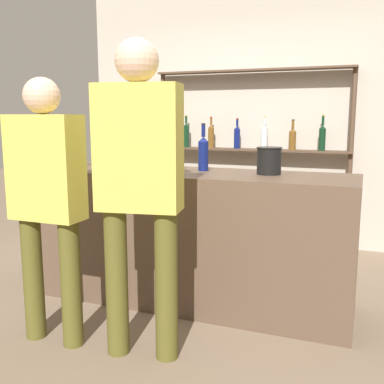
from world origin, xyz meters
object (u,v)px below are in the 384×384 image
object	(u,v)px
ice_bucket	(269,161)
customer_center	(139,177)
counter_bottle_0	(152,153)
counter_bottle_2	(66,151)
wine_glass	(133,156)
counter_bottle_1	(203,153)
cork_jar	(157,161)
customer_left	(47,193)

from	to	relation	value
ice_bucket	customer_center	size ratio (longest dim) A/B	0.11
counter_bottle_0	counter_bottle_2	distance (m)	0.73
wine_glass	customer_center	xyz separation A→B (m)	(0.51, -0.87, -0.03)
ice_bucket	counter_bottle_1	bearing A→B (deg)	176.69
ice_bucket	cork_jar	xyz separation A→B (m)	(-0.84, -0.08, -0.03)
wine_glass	ice_bucket	distance (m)	1.05
counter_bottle_0	wine_glass	xyz separation A→B (m)	(-0.27, 0.21, -0.04)
cork_jar	counter_bottle_1	bearing A→B (deg)	17.70
counter_bottle_0	counter_bottle_2	world-z (taller)	counter_bottle_0
ice_bucket	cork_jar	distance (m)	0.84
counter_bottle_0	ice_bucket	distance (m)	0.83
customer_center	counter_bottle_1	bearing A→B (deg)	-12.29
counter_bottle_2	ice_bucket	size ratio (longest dim) A/B	1.89
counter_bottle_1	counter_bottle_2	distance (m)	1.05
customer_left	cork_jar	bearing A→B (deg)	-18.33
wine_glass	customer_center	world-z (taller)	customer_center
counter_bottle_0	counter_bottle_2	bearing A→B (deg)	-179.28
wine_glass	counter_bottle_2	bearing A→B (deg)	-154.18
customer_left	counter_bottle_0	bearing A→B (deg)	-26.83
counter_bottle_0	ice_bucket	size ratio (longest dim) A/B	1.91
ice_bucket	wine_glass	bearing A→B (deg)	-176.77
counter_bottle_1	ice_bucket	size ratio (longest dim) A/B	1.85
customer_center	counter_bottle_2	bearing A→B (deg)	46.19
counter_bottle_2	customer_left	size ratio (longest dim) A/B	0.22
counter_bottle_2	customer_center	world-z (taller)	customer_center
wine_glass	counter_bottle_1	bearing A→B (deg)	9.13
counter_bottle_1	customer_left	xyz separation A→B (m)	(-0.63, -1.00, -0.18)
ice_bucket	customer_center	world-z (taller)	customer_center
counter_bottle_0	ice_bucket	xyz separation A→B (m)	(0.78, 0.27, -0.05)
counter_bottle_2	customer_left	distance (m)	0.81
counter_bottle_1	counter_bottle_2	bearing A→B (deg)	-162.95
counter_bottle_2	customer_center	bearing A→B (deg)	-33.67
counter_bottle_2	wine_glass	xyz separation A→B (m)	(0.45, 0.22, -0.04)
counter_bottle_0	counter_bottle_1	world-z (taller)	counter_bottle_0
wine_glass	counter_bottle_0	bearing A→B (deg)	-37.62
customer_center	customer_left	bearing A→B (deg)	84.41
counter_bottle_2	ice_bucket	distance (m)	1.53
counter_bottle_1	customer_left	distance (m)	1.20
counter_bottle_0	cork_jar	xyz separation A→B (m)	(-0.06, 0.19, -0.07)
counter_bottle_0	cork_jar	distance (m)	0.21
counter_bottle_0	customer_center	distance (m)	0.70
wine_glass	customer_left	world-z (taller)	customer_left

